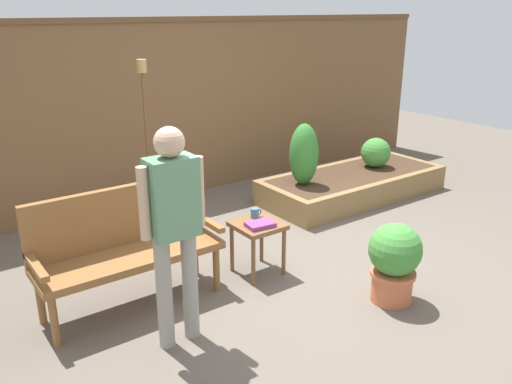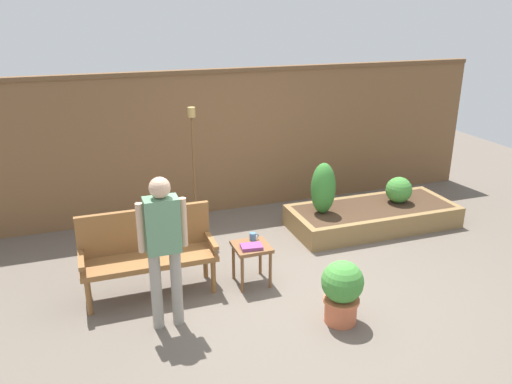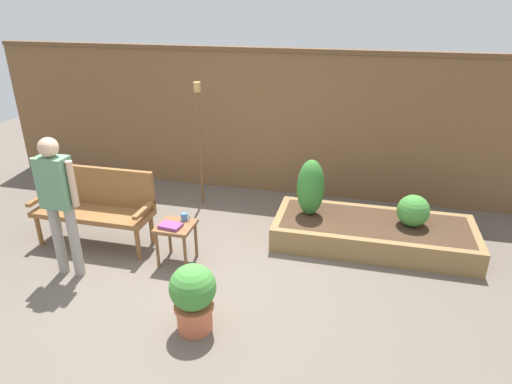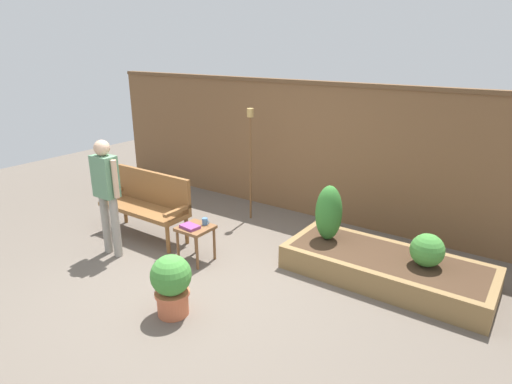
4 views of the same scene
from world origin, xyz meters
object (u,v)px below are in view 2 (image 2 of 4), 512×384
at_px(side_table, 252,252).
at_px(potted_boxwood, 342,289).
at_px(garden_bench, 147,246).
at_px(cup_on_table, 253,237).
at_px(shrub_near_bench, 323,188).
at_px(book_on_table, 251,247).
at_px(shrub_far_corner, 399,190).
at_px(tiki_torch, 193,149).
at_px(person_by_bench, 163,240).

bearing_deg(side_table, potted_boxwood, -59.57).
xyz_separation_m(garden_bench, potted_boxwood, (1.72, -1.24, -0.18)).
distance_m(cup_on_table, shrub_near_bench, 1.58).
bearing_deg(shrub_near_bench, side_table, -144.32).
xyz_separation_m(book_on_table, shrub_near_bench, (1.40, 1.06, 0.16)).
distance_m(shrub_near_bench, shrub_far_corner, 1.24).
bearing_deg(garden_bench, shrub_far_corner, 11.59).
bearing_deg(shrub_far_corner, shrub_near_bench, 180.00).
bearing_deg(book_on_table, tiki_torch, 105.43).
bearing_deg(side_table, shrub_far_corner, 20.78).
xyz_separation_m(side_table, shrub_far_corner, (2.60, 0.99, 0.09)).
distance_m(cup_on_table, potted_boxwood, 1.27).
bearing_deg(shrub_far_corner, book_on_table, -158.04).
xyz_separation_m(side_table, cup_on_table, (0.06, 0.12, 0.13)).
xyz_separation_m(potted_boxwood, shrub_far_corner, (2.00, 2.01, 0.12)).
height_order(garden_bench, side_table, garden_bench).
bearing_deg(tiki_torch, side_table, -80.16).
relative_size(garden_bench, tiki_torch, 0.81).
relative_size(side_table, shrub_far_corner, 1.26).
distance_m(potted_boxwood, person_by_bench, 1.82).
bearing_deg(tiki_torch, potted_boxwood, -71.47).
bearing_deg(person_by_bench, potted_boxwood, -17.57).
distance_m(potted_boxwood, tiki_torch, 2.88).
bearing_deg(tiki_torch, cup_on_table, -77.12).
bearing_deg(cup_on_table, shrub_far_corner, 18.80).
height_order(potted_boxwood, person_by_bench, person_by_bench).
bearing_deg(shrub_near_bench, shrub_far_corner, -0.00).
relative_size(tiki_torch, person_by_bench, 1.13).
xyz_separation_m(shrub_far_corner, tiki_torch, (-2.88, 0.60, 0.72)).
height_order(side_table, cup_on_table, cup_on_table).
distance_m(tiki_torch, person_by_bench, 2.24).
bearing_deg(side_table, garden_bench, 168.80).
xyz_separation_m(cup_on_table, shrub_near_bench, (1.32, 0.87, 0.14)).
xyz_separation_m(shrub_near_bench, person_by_bench, (-2.43, -1.48, 0.27)).
bearing_deg(shrub_near_bench, potted_boxwood, -111.14).
xyz_separation_m(garden_bench, book_on_table, (1.10, -0.29, -0.05)).
height_order(book_on_table, potted_boxwood, potted_boxwood).
relative_size(potted_boxwood, shrub_near_bench, 0.92).
bearing_deg(potted_boxwood, person_by_bench, 162.43).
xyz_separation_m(shrub_near_bench, tiki_torch, (-1.65, 0.60, 0.55)).
distance_m(garden_bench, side_table, 1.16).
bearing_deg(shrub_near_bench, person_by_bench, -148.53).
bearing_deg(garden_bench, shrub_near_bench, 17.00).
distance_m(cup_on_table, book_on_table, 0.21).
height_order(shrub_near_bench, shrub_far_corner, shrub_near_bench).
xyz_separation_m(tiki_torch, person_by_bench, (-0.77, -2.09, -0.27)).
relative_size(garden_bench, potted_boxwood, 2.16).
relative_size(potted_boxwood, tiki_torch, 0.38).
xyz_separation_m(shrub_far_corner, person_by_bench, (-3.65, -1.48, 0.44)).
bearing_deg(person_by_bench, book_on_table, 22.55).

